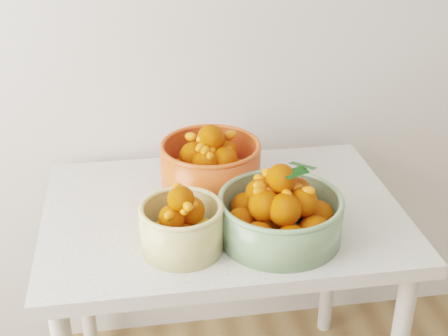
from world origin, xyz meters
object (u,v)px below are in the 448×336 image
(table, at_px, (223,237))
(bowl_cream, at_px, (182,225))
(bowl_green, at_px, (280,213))
(bowl_orange, at_px, (210,166))

(table, xyz_separation_m, bowl_cream, (-0.13, -0.18, 0.16))
(bowl_cream, xyz_separation_m, bowl_green, (0.25, 0.01, 0.00))
(bowl_cream, relative_size, bowl_green, 0.66)
(table, bearing_deg, bowl_green, -52.45)
(bowl_orange, bearing_deg, table, -78.60)
(bowl_cream, distance_m, bowl_green, 0.25)
(bowl_cream, relative_size, bowl_orange, 0.69)
(bowl_cream, height_order, bowl_orange, bowl_orange)
(table, relative_size, bowl_orange, 2.66)
(table, height_order, bowl_green, bowl_green)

